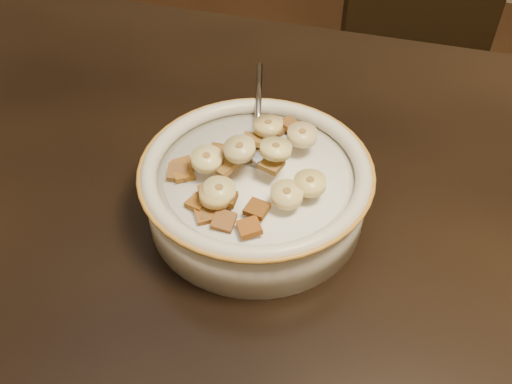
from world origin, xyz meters
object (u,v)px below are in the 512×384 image
(table, at_px, (230,250))
(cereal_bowl, at_px, (256,194))
(chair, at_px, (408,86))
(spoon, at_px, (257,148))

(table, xyz_separation_m, cereal_bowl, (0.02, 0.04, 0.05))
(chair, height_order, spoon, chair)
(table, relative_size, cereal_bowl, 6.17)
(table, bearing_deg, cereal_bowl, 69.06)
(chair, height_order, cereal_bowl, chair)
(chair, bearing_deg, cereal_bowl, -123.82)
(spoon, bearing_deg, chair, -116.68)
(chair, bearing_deg, table, -124.35)
(table, distance_m, cereal_bowl, 0.07)
(table, relative_size, spoon, 25.69)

